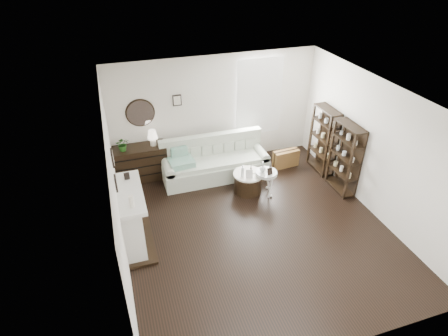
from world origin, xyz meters
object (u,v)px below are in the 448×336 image
object	(u,v)px
pedestal_table	(266,174)
sofa	(214,163)
drum_table	(248,182)
dresser	(140,163)

from	to	relation	value
pedestal_table	sofa	bearing A→B (deg)	128.33
drum_table	pedestal_table	xyz separation A→B (m)	(0.33, -0.21, 0.29)
dresser	drum_table	world-z (taller)	dresser
sofa	drum_table	distance (m)	1.02
sofa	dresser	world-z (taller)	sofa
drum_table	sofa	bearing A→B (deg)	121.18
dresser	sofa	bearing A→B (deg)	-13.01
pedestal_table	drum_table	bearing A→B (deg)	147.06
sofa	dresser	distance (m)	1.75
sofa	pedestal_table	xyz separation A→B (m)	(0.86, -1.09, 0.21)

